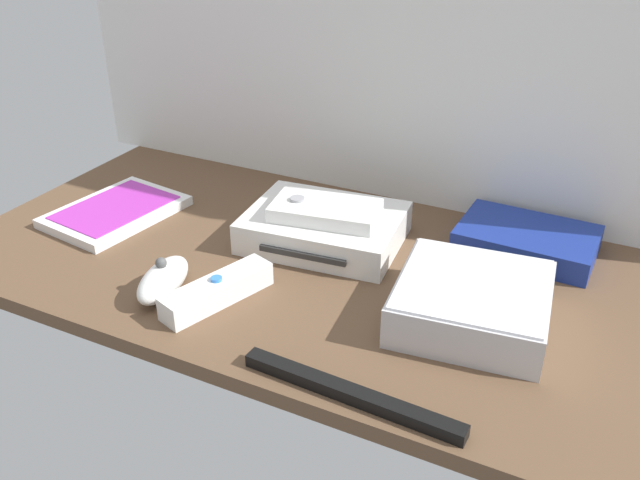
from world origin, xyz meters
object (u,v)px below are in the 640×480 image
object	(u,v)px
game_console	(324,228)
mini_computer	(472,302)
game_case	(116,211)
remote_nunchuk	(163,280)
remote_wand	(217,291)
remote_classic_pad	(325,211)
network_router	(527,240)
sensor_bar	(350,394)

from	to	relation	value
game_console	mini_computer	size ratio (longest dim) A/B	1.19
game_case	remote_nunchuk	world-z (taller)	remote_nunchuk
remote_wand	mini_computer	bearing A→B (deg)	37.23
remote_classic_pad	game_case	bearing A→B (deg)	-179.06
network_router	remote_nunchuk	xyz separation A→B (cm)	(-37.78, -30.57, 0.34)
game_console	game_case	distance (cm)	32.41
remote_classic_pad	sensor_bar	bearing A→B (deg)	-68.83
game_console	mini_computer	world-z (taller)	mini_computer
mini_computer	remote_classic_pad	distance (cm)	24.73
network_router	remote_wand	xyz separation A→B (cm)	(-30.91, -29.04, -0.19)
remote_wand	network_router	bearing A→B (deg)	61.87
game_case	sensor_bar	size ratio (longest dim) A/B	0.86
game_console	remote_nunchuk	size ratio (longest dim) A/B	2.13
game_console	sensor_bar	xyz separation A→B (cm)	(16.56, -27.88, -1.50)
game_console	remote_classic_pad	world-z (taller)	remote_classic_pad
sensor_bar	game_case	bearing A→B (deg)	159.16
network_router	mini_computer	bearing A→B (deg)	-95.09
sensor_bar	game_console	bearing A→B (deg)	123.41
mini_computer	sensor_bar	bearing A→B (deg)	-111.03
sensor_bar	mini_computer	bearing A→B (deg)	71.66
game_console	remote_nunchuk	world-z (taller)	remote_nunchuk
mini_computer	remote_classic_pad	size ratio (longest dim) A/B	1.21
mini_computer	remote_nunchuk	world-z (taller)	mini_computer
remote_wand	remote_classic_pad	size ratio (longest dim) A/B	0.98
game_case	network_router	bearing A→B (deg)	24.12
mini_computer	game_case	xyz separation A→B (cm)	(-55.23, 2.71, -1.88)
game_console	mini_computer	distance (cm)	25.47
remote_classic_pad	sensor_bar	xyz separation A→B (cm)	(15.98, -26.93, -4.71)
sensor_bar	remote_nunchuk	bearing A→B (deg)	168.58
game_case	remote_nunchuk	distance (cm)	24.20
mini_computer	game_case	distance (cm)	55.33
mini_computer	remote_wand	bearing A→B (deg)	-161.42
network_router	game_console	bearing A→B (deg)	-157.44
game_case	remote_wand	world-z (taller)	remote_wand
game_console	remote_classic_pad	bearing A→B (deg)	-63.84
remote_classic_pad	remote_wand	bearing A→B (deg)	-116.44
game_console	game_case	bearing A→B (deg)	-173.25
mini_computer	remote_classic_pad	world-z (taller)	remote_classic_pad
remote_wand	sensor_bar	world-z (taller)	remote_wand
remote_classic_pad	remote_nunchuk	bearing A→B (deg)	-131.63
network_router	remote_nunchuk	distance (cm)	48.60
remote_classic_pad	sensor_bar	distance (cm)	31.66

